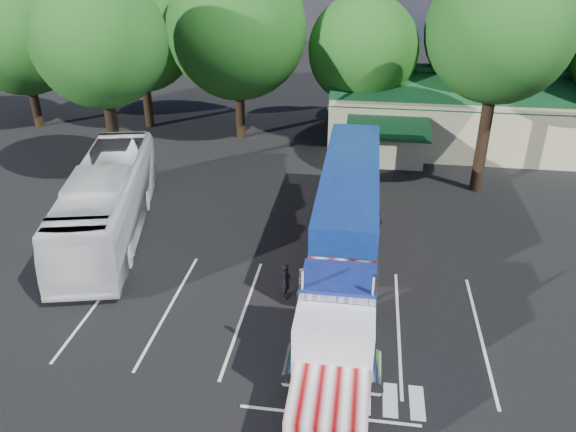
# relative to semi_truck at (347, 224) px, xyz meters

# --- Properties ---
(ground) EXTENTS (120.00, 120.00, 0.00)m
(ground) POSITION_rel_semi_truck_xyz_m (-4.00, 2.07, -2.50)
(ground) COLOR black
(ground) RESTS_ON ground
(event_hall) EXTENTS (24.20, 14.12, 5.55)m
(event_hall) POSITION_rel_semi_truck_xyz_m (9.74, 19.88, -0.29)
(event_hall) COLOR tan
(event_hall) RESTS_ON ground
(tree_row_a) EXTENTS (9.00, 9.00, 11.68)m
(tree_row_a) POSITION_rel_semi_truck_xyz_m (-26.00, 18.57, 4.66)
(tree_row_a) COLOR black
(tree_row_a) RESTS_ON ground
(tree_row_b) EXTENTS (8.40, 8.40, 11.35)m
(tree_row_b) POSITION_rel_semi_truck_xyz_m (-17.00, 19.87, 4.63)
(tree_row_b) COLOR black
(tree_row_b) RESTS_ON ground
(tree_row_c) EXTENTS (10.00, 10.00, 13.05)m
(tree_row_c) POSITION_rel_semi_truck_xyz_m (-9.00, 18.27, 5.54)
(tree_row_c) COLOR black
(tree_row_c) RESTS_ON ground
(tree_row_d) EXTENTS (8.00, 8.00, 10.60)m
(tree_row_d) POSITION_rel_semi_truck_xyz_m (-0.00, 19.57, 4.08)
(tree_row_d) COLOR black
(tree_row_d) RESTS_ON ground
(tree_row_e) EXTENTS (9.60, 9.60, 12.90)m
(tree_row_e) POSITION_rel_semi_truck_xyz_m (9.00, 20.07, 5.58)
(tree_row_e) COLOR black
(tree_row_e) RESTS_ON ground
(tree_near_left) EXTENTS (7.60, 7.60, 12.65)m
(tree_near_left) POSITION_rel_semi_truck_xyz_m (-14.50, 8.07, 6.31)
(tree_near_left) COLOR black
(tree_near_left) RESTS_ON ground
(tree_near_right) EXTENTS (8.00, 8.00, 13.50)m
(tree_near_right) POSITION_rel_semi_truck_xyz_m (7.50, 10.57, 6.96)
(tree_near_right) COLOR black
(tree_near_right) RESTS_ON ground
(semi_truck) EXTENTS (3.46, 21.13, 4.42)m
(semi_truck) POSITION_rel_semi_truck_xyz_m (0.00, 0.00, 0.00)
(semi_truck) COLOR black
(semi_truck) RESTS_ON ground
(woman) EXTENTS (0.44, 0.63, 1.65)m
(woman) POSITION_rel_semi_truck_xyz_m (-2.40, -2.43, -1.68)
(woman) COLOR black
(woman) RESTS_ON ground
(bicycle) EXTENTS (1.09, 1.74, 0.86)m
(bicycle) POSITION_rel_semi_truck_xyz_m (1.50, 5.64, -2.07)
(bicycle) COLOR black
(bicycle) RESTS_ON ground
(tour_bus) EXTENTS (6.20, 13.91, 3.77)m
(tour_bus) POSITION_rel_semi_truck_xyz_m (-12.35, 2.00, -0.62)
(tour_bus) COLOR silver
(tour_bus) RESTS_ON ground
(silver_sedan) EXTENTS (4.92, 2.82, 1.53)m
(silver_sedan) POSITION_rel_semi_truck_xyz_m (8.00, 16.07, -1.74)
(silver_sedan) COLOR #969A9D
(silver_sedan) RESTS_ON ground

